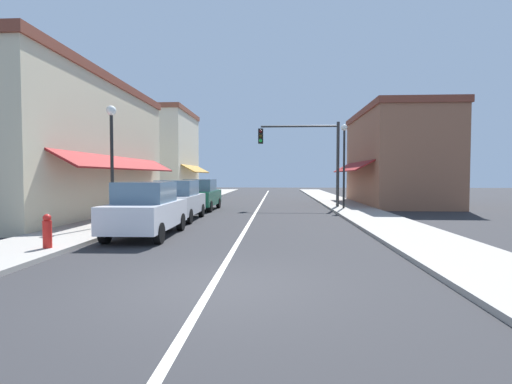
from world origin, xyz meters
TOP-DOWN VIEW (x-y plane):
  - ground_plane at (0.00, 18.00)m, footprint 80.00×80.00m
  - sidewalk_left at (-5.50, 18.00)m, footprint 2.60×56.00m
  - sidewalk_right at (5.50, 18.00)m, footprint 2.60×56.00m
  - lane_center_stripe at (0.00, 18.00)m, footprint 0.14×52.00m
  - storefront_left_block at (-9.05, 12.00)m, footprint 5.81×14.20m
  - storefront_right_block at (9.23, 20.00)m, footprint 6.18×10.20m
  - storefront_far_left at (-9.36, 28.00)m, footprint 6.44×8.20m
  - parked_car_nearest_left at (-3.06, 5.52)m, footprint 1.84×4.13m
  - parked_car_second_left at (-3.23, 10.12)m, footprint 1.82×4.12m
  - parked_car_third_left at (-3.23, 15.17)m, footprint 1.83×4.13m
  - traffic_signal_mast_arm at (3.05, 16.74)m, footprint 4.89×0.50m
  - street_lamp_left_near at (-4.97, 7.34)m, footprint 0.36×0.36m
  - street_lamp_right_mid at (4.95, 15.55)m, footprint 0.36×0.36m
  - fire_hydrant at (-4.71, 2.82)m, footprint 0.22×0.22m

SIDE VIEW (x-z plane):
  - ground_plane at x=0.00m, z-range 0.00..0.00m
  - lane_center_stripe at x=0.00m, z-range 0.00..0.01m
  - sidewalk_left at x=-5.50m, z-range 0.00..0.12m
  - sidewalk_right at x=5.50m, z-range 0.00..0.12m
  - fire_hydrant at x=-4.71m, z-range 0.12..0.99m
  - parked_car_nearest_left at x=-3.06m, z-range -0.01..1.76m
  - parked_car_second_left at x=-3.23m, z-range -0.01..1.76m
  - parked_car_third_left at x=-3.23m, z-range -0.01..1.76m
  - street_lamp_left_near at x=-4.97m, z-range 0.81..5.37m
  - storefront_right_block at x=9.23m, z-range 0.00..6.37m
  - street_lamp_right_mid at x=4.95m, z-range 0.84..5.72m
  - storefront_left_block at x=-9.05m, z-range 0.00..6.79m
  - traffic_signal_mast_arm at x=3.05m, z-range 0.96..6.17m
  - storefront_far_left at x=-9.36m, z-range 0.00..7.86m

